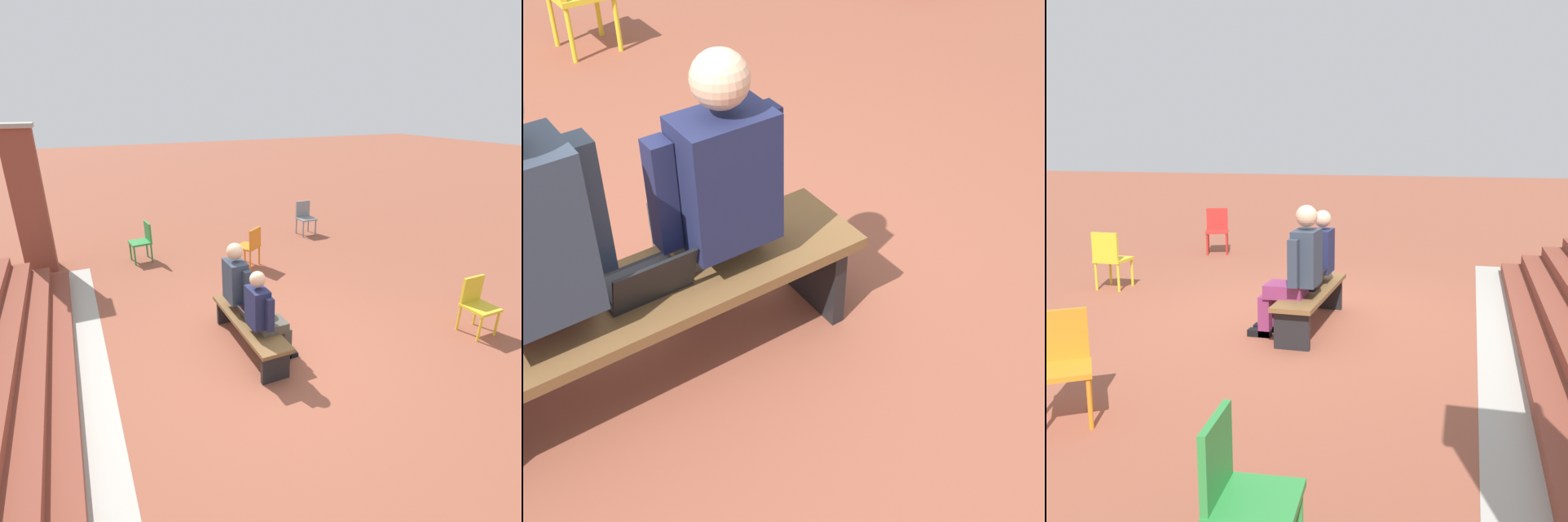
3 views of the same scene
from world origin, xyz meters
TOP-DOWN VIEW (x-y plane):
  - ground_plane at (0.00, 0.00)m, footprint 60.00×60.00m
  - concrete_strip at (0.32, 2.21)m, footprint 8.13×0.40m
  - brick_steps at (0.32, 3.16)m, footprint 7.33×1.20m
  - brick_pillar_left_of_steps at (4.77, 2.87)m, footprint 0.64×0.64m
  - bench at (0.32, 0.16)m, footprint 1.80×0.44m
  - person_student at (-0.04, 0.10)m, footprint 0.52×0.66m
  - person_adult at (0.70, 0.09)m, footprint 0.60×0.76m
  - laptop at (0.30, 0.18)m, footprint 0.32×0.29m
  - plastic_chair_foreground at (4.38, 0.86)m, footprint 0.46×0.46m
  - plastic_chair_by_pillar at (3.09, -1.08)m, footprint 0.58×0.58m
  - plastic_chair_near_bench_right at (4.55, -3.26)m, footprint 0.42×0.42m
  - plastic_chair_far_left at (-0.68, -3.07)m, footprint 0.42×0.42m

SIDE VIEW (x-z plane):
  - ground_plane at x=0.00m, z-range 0.00..0.00m
  - concrete_strip at x=0.32m, z-range 0.00..0.01m
  - brick_steps at x=0.32m, z-range -0.07..0.52m
  - bench at x=0.32m, z-range 0.13..0.58m
  - plastic_chair_foreground at x=4.38m, z-range 0.06..0.90m
  - plastic_chair_by_pillar at x=3.09m, z-range 0.06..0.90m
  - plastic_chair_near_bench_right at x=4.55m, z-range 0.06..0.90m
  - plastic_chair_far_left at x=-0.68m, z-range 0.06..0.90m
  - laptop at x=0.30m, z-range 0.39..0.61m
  - person_student at x=-0.04m, z-range 0.05..1.36m
  - person_adult at x=0.70m, z-range 0.04..1.48m
  - brick_pillar_left_of_steps at x=4.77m, z-range 0.01..2.88m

